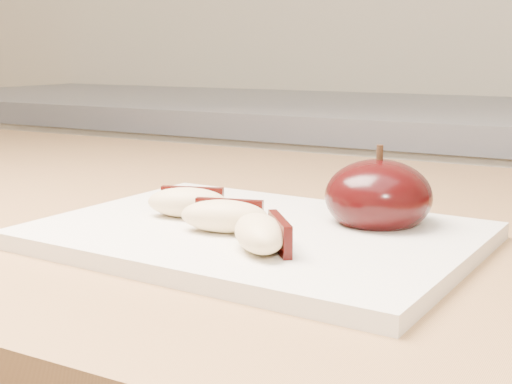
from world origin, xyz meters
The scene contains 6 objects.
back_cabinet centered at (0.00, 1.20, 0.47)m, with size 2.40×0.62×0.94m.
cutting_board centered at (0.03, 0.39, 0.91)m, with size 0.29×0.22×0.01m, color silver.
apple_half centered at (0.10, 0.45, 0.93)m, with size 0.09×0.09×0.06m.
apple_wedge_a centered at (-0.03, 0.40, 0.92)m, with size 0.07×0.05×0.02m.
apple_wedge_b centered at (0.02, 0.37, 0.92)m, with size 0.07×0.05×0.02m.
apple_wedge_c centered at (0.06, 0.34, 0.92)m, with size 0.06×0.07×0.02m.
Camera 1 is at (0.27, -0.03, 1.03)m, focal length 50.00 mm.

